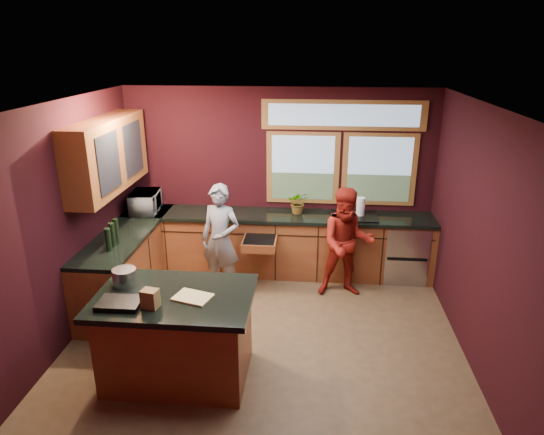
# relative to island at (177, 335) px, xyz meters

# --- Properties ---
(floor) EXTENTS (4.50, 4.50, 0.00)m
(floor) POSITION_rel_island_xyz_m (0.82, 0.80, -0.48)
(floor) COLOR brown
(floor) RESTS_ON ground
(room_shell) EXTENTS (4.52, 4.02, 2.71)m
(room_shell) POSITION_rel_island_xyz_m (0.22, 1.12, 1.32)
(room_shell) COLOR black
(room_shell) RESTS_ON ground
(back_counter) EXTENTS (4.50, 0.64, 0.93)m
(back_counter) POSITION_rel_island_xyz_m (1.02, 2.50, -0.01)
(back_counter) COLOR maroon
(back_counter) RESTS_ON floor
(left_counter) EXTENTS (0.64, 2.30, 0.93)m
(left_counter) POSITION_rel_island_xyz_m (-1.13, 1.65, -0.01)
(left_counter) COLOR maroon
(left_counter) RESTS_ON floor
(island) EXTENTS (1.55, 1.05, 0.95)m
(island) POSITION_rel_island_xyz_m (0.00, 0.00, 0.00)
(island) COLOR maroon
(island) RESTS_ON floor
(person_grey) EXTENTS (0.64, 0.50, 1.53)m
(person_grey) POSITION_rel_island_xyz_m (0.10, 1.86, 0.29)
(person_grey) COLOR slate
(person_grey) RESTS_ON floor
(person_red) EXTENTS (0.78, 0.63, 1.52)m
(person_red) POSITION_rel_island_xyz_m (1.80, 1.91, 0.28)
(person_red) COLOR maroon
(person_red) RESTS_ON floor
(microwave) EXTENTS (0.43, 0.59, 0.31)m
(microwave) POSITION_rel_island_xyz_m (-1.10, 2.41, 0.60)
(microwave) COLOR #999999
(microwave) RESTS_ON left_counter
(potted_plant) EXTENTS (0.30, 0.26, 0.33)m
(potted_plant) POSITION_rel_island_xyz_m (1.12, 2.55, 0.62)
(potted_plant) COLOR #999999
(potted_plant) RESTS_ON back_counter
(paper_towel) EXTENTS (0.12, 0.12, 0.28)m
(paper_towel) POSITION_rel_island_xyz_m (2.01, 2.50, 0.59)
(paper_towel) COLOR white
(paper_towel) RESTS_ON back_counter
(cutting_board) EXTENTS (0.41, 0.34, 0.02)m
(cutting_board) POSITION_rel_island_xyz_m (0.20, -0.05, 0.48)
(cutting_board) COLOR tan
(cutting_board) RESTS_ON island
(stock_pot) EXTENTS (0.24, 0.24, 0.18)m
(stock_pot) POSITION_rel_island_xyz_m (-0.55, 0.15, 0.56)
(stock_pot) COLOR #B6B6BB
(stock_pot) RESTS_ON island
(paper_bag) EXTENTS (0.17, 0.15, 0.18)m
(paper_bag) POSITION_rel_island_xyz_m (-0.15, -0.25, 0.56)
(paper_bag) COLOR brown
(paper_bag) RESTS_ON island
(black_tray) EXTENTS (0.40, 0.29, 0.05)m
(black_tray) POSITION_rel_island_xyz_m (-0.45, -0.25, 0.49)
(black_tray) COLOR black
(black_tray) RESTS_ON island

